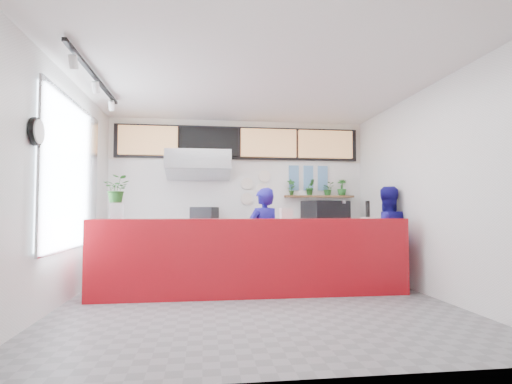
% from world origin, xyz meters
% --- Properties ---
extents(floor, '(5.00, 5.00, 0.00)m').
position_xyz_m(floor, '(0.00, 0.00, 0.00)').
color(floor, slate).
rests_on(floor, ground).
extents(ceiling, '(5.00, 5.00, 0.00)m').
position_xyz_m(ceiling, '(0.00, 0.00, 3.00)').
color(ceiling, silver).
extents(wall_back, '(5.00, 0.00, 5.00)m').
position_xyz_m(wall_back, '(0.00, 2.50, 1.50)').
color(wall_back, white).
rests_on(wall_back, ground).
extents(wall_left, '(0.00, 5.00, 5.00)m').
position_xyz_m(wall_left, '(-2.50, 0.00, 1.50)').
color(wall_left, white).
rests_on(wall_left, ground).
extents(wall_right, '(0.00, 5.00, 5.00)m').
position_xyz_m(wall_right, '(2.50, 0.00, 1.50)').
color(wall_right, white).
rests_on(wall_right, ground).
extents(service_counter, '(4.50, 0.60, 1.10)m').
position_xyz_m(service_counter, '(0.00, 0.40, 0.55)').
color(service_counter, '#A30B13').
rests_on(service_counter, ground).
extents(cream_band, '(5.00, 0.02, 0.80)m').
position_xyz_m(cream_band, '(0.00, 2.49, 2.60)').
color(cream_band, beige).
rests_on(cream_band, wall_back).
extents(prep_bench, '(1.80, 0.60, 0.90)m').
position_xyz_m(prep_bench, '(-0.80, 2.20, 0.45)').
color(prep_bench, '#B2B5BA').
rests_on(prep_bench, ground).
extents(panini_oven, '(0.55, 0.55, 0.38)m').
position_xyz_m(panini_oven, '(-0.68, 2.20, 1.09)').
color(panini_oven, black).
rests_on(panini_oven, prep_bench).
extents(extraction_hood, '(1.20, 0.70, 0.35)m').
position_xyz_m(extraction_hood, '(-0.80, 2.15, 2.15)').
color(extraction_hood, '#B2B5BA').
rests_on(extraction_hood, ceiling).
extents(hood_lip, '(1.20, 0.69, 0.31)m').
position_xyz_m(hood_lip, '(-0.80, 2.15, 1.95)').
color(hood_lip, '#B2B5BA').
rests_on(hood_lip, ceiling).
extents(right_bench, '(1.80, 0.60, 0.90)m').
position_xyz_m(right_bench, '(1.50, 2.20, 0.45)').
color(right_bench, '#B2B5BA').
rests_on(right_bench, ground).
extents(espresso_machine, '(0.93, 0.78, 0.51)m').
position_xyz_m(espresso_machine, '(1.66, 2.20, 1.15)').
color(espresso_machine, black).
rests_on(espresso_machine, right_bench).
extents(espresso_tray, '(0.69, 0.50, 0.06)m').
position_xyz_m(espresso_tray, '(1.66, 2.20, 1.38)').
color(espresso_tray, '#A2A4A9').
rests_on(espresso_tray, espresso_machine).
extents(herb_shelf, '(1.40, 0.18, 0.04)m').
position_xyz_m(herb_shelf, '(1.60, 2.40, 1.50)').
color(herb_shelf, brown).
rests_on(herb_shelf, wall_back).
extents(menu_board_far_left, '(1.10, 0.10, 0.55)m').
position_xyz_m(menu_board_far_left, '(-1.75, 2.38, 2.55)').
color(menu_board_far_left, tan).
rests_on(menu_board_far_left, wall_back).
extents(menu_board_mid_left, '(1.10, 0.10, 0.55)m').
position_xyz_m(menu_board_mid_left, '(-0.59, 2.38, 2.55)').
color(menu_board_mid_left, black).
rests_on(menu_board_mid_left, wall_back).
extents(menu_board_mid_right, '(1.10, 0.10, 0.55)m').
position_xyz_m(menu_board_mid_right, '(0.57, 2.38, 2.55)').
color(menu_board_mid_right, tan).
rests_on(menu_board_mid_right, wall_back).
extents(menu_board_far_right, '(1.10, 0.10, 0.55)m').
position_xyz_m(menu_board_far_right, '(1.73, 2.38, 2.55)').
color(menu_board_far_right, tan).
rests_on(menu_board_far_right, wall_back).
extents(soffit, '(4.80, 0.04, 0.65)m').
position_xyz_m(soffit, '(0.00, 2.46, 2.55)').
color(soffit, black).
rests_on(soffit, wall_back).
extents(window_pane, '(0.04, 2.20, 1.90)m').
position_xyz_m(window_pane, '(-2.47, 0.30, 1.70)').
color(window_pane, silver).
rests_on(window_pane, wall_left).
extents(window_frame, '(0.03, 2.30, 2.00)m').
position_xyz_m(window_frame, '(-2.45, 0.30, 1.70)').
color(window_frame, '#B2B5BA').
rests_on(window_frame, wall_left).
extents(wall_clock_rim, '(0.05, 0.30, 0.30)m').
position_xyz_m(wall_clock_rim, '(-2.46, -0.90, 2.05)').
color(wall_clock_rim, black).
rests_on(wall_clock_rim, wall_left).
extents(wall_clock_face, '(0.02, 0.26, 0.26)m').
position_xyz_m(wall_clock_face, '(-2.43, -0.90, 2.05)').
color(wall_clock_face, white).
rests_on(wall_clock_face, wall_left).
extents(track_rail, '(0.05, 2.40, 0.04)m').
position_xyz_m(track_rail, '(-2.10, 0.00, 2.94)').
color(track_rail, black).
rests_on(track_rail, ceiling).
extents(dec_plate_a, '(0.24, 0.03, 0.24)m').
position_xyz_m(dec_plate_a, '(0.15, 2.47, 1.75)').
color(dec_plate_a, silver).
rests_on(dec_plate_a, wall_back).
extents(dec_plate_b, '(0.24, 0.03, 0.24)m').
position_xyz_m(dec_plate_b, '(0.45, 2.47, 1.65)').
color(dec_plate_b, silver).
rests_on(dec_plate_b, wall_back).
extents(dec_plate_c, '(0.24, 0.03, 0.24)m').
position_xyz_m(dec_plate_c, '(0.15, 2.47, 1.45)').
color(dec_plate_c, silver).
rests_on(dec_plate_c, wall_back).
extents(dec_plate_d, '(0.24, 0.03, 0.24)m').
position_xyz_m(dec_plate_d, '(0.50, 2.47, 1.90)').
color(dec_plate_d, silver).
rests_on(dec_plate_d, wall_back).
extents(photo_frame_a, '(0.20, 0.02, 0.25)m').
position_xyz_m(photo_frame_a, '(1.10, 2.48, 2.00)').
color(photo_frame_a, '#598CBF').
rests_on(photo_frame_a, wall_back).
extents(photo_frame_b, '(0.20, 0.02, 0.25)m').
position_xyz_m(photo_frame_b, '(1.40, 2.48, 2.00)').
color(photo_frame_b, '#598CBF').
rests_on(photo_frame_b, wall_back).
extents(photo_frame_c, '(0.20, 0.02, 0.25)m').
position_xyz_m(photo_frame_c, '(1.70, 2.48, 2.00)').
color(photo_frame_c, '#598CBF').
rests_on(photo_frame_c, wall_back).
extents(photo_frame_d, '(0.20, 0.02, 0.25)m').
position_xyz_m(photo_frame_d, '(1.10, 2.48, 1.75)').
color(photo_frame_d, '#598CBF').
rests_on(photo_frame_d, wall_back).
extents(photo_frame_e, '(0.20, 0.02, 0.25)m').
position_xyz_m(photo_frame_e, '(1.40, 2.48, 1.75)').
color(photo_frame_e, '#598CBF').
rests_on(photo_frame_e, wall_back).
extents(photo_frame_f, '(0.20, 0.02, 0.25)m').
position_xyz_m(photo_frame_f, '(1.70, 2.48, 1.75)').
color(photo_frame_f, '#598CBF').
rests_on(photo_frame_f, wall_back).
extents(staff_center, '(0.68, 0.58, 1.58)m').
position_xyz_m(staff_center, '(0.25, 0.90, 0.79)').
color(staff_center, navy).
rests_on(staff_center, ground).
extents(staff_right, '(0.84, 0.68, 1.61)m').
position_xyz_m(staff_right, '(2.30, 0.88, 0.81)').
color(staff_right, navy).
rests_on(staff_right, ground).
extents(herb_a, '(0.19, 0.14, 0.33)m').
position_xyz_m(herb_a, '(1.03, 2.40, 1.68)').
color(herb_a, '#215D20').
rests_on(herb_a, herb_shelf).
extents(herb_b, '(0.21, 0.19, 0.33)m').
position_xyz_m(herb_b, '(1.42, 2.40, 1.68)').
color(herb_b, '#215D20').
rests_on(herb_b, herb_shelf).
extents(herb_c, '(0.26, 0.24, 0.27)m').
position_xyz_m(herb_c, '(1.79, 2.40, 1.65)').
color(herb_c, '#215D20').
rests_on(herb_c, herb_shelf).
extents(herb_d, '(0.23, 0.22, 0.33)m').
position_xyz_m(herb_d, '(2.07, 2.40, 1.68)').
color(herb_d, '#215D20').
rests_on(herb_d, herb_shelf).
extents(glass_vase, '(0.24, 0.24, 0.23)m').
position_xyz_m(glass_vase, '(-1.87, 0.30, 1.21)').
color(glass_vase, silver).
rests_on(glass_vase, service_counter).
extents(basil_vase, '(0.34, 0.29, 0.38)m').
position_xyz_m(basil_vase, '(-1.87, 0.30, 1.51)').
color(basil_vase, '#215D20').
rests_on(basil_vase, glass_vase).
extents(napkin_holder, '(0.19, 0.13, 0.15)m').
position_xyz_m(napkin_holder, '(0.50, 0.37, 1.18)').
color(napkin_holder, silver).
rests_on(napkin_holder, service_counter).
extents(white_plate, '(0.27, 0.27, 0.02)m').
position_xyz_m(white_plate, '(1.73, 0.32, 1.11)').
color(white_plate, silver).
rests_on(white_plate, service_counter).
extents(pepper_mill, '(0.08, 0.08, 0.24)m').
position_xyz_m(pepper_mill, '(1.73, 0.32, 1.24)').
color(pepper_mill, black).
rests_on(pepper_mill, white_plate).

